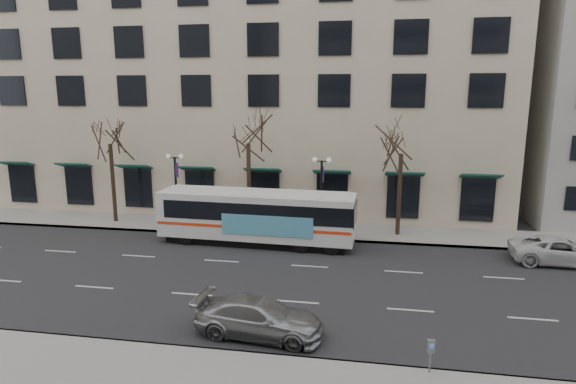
% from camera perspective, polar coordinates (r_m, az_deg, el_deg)
% --- Properties ---
extents(ground, '(160.00, 160.00, 0.00)m').
position_cam_1_polar(ground, '(25.53, -9.46, -9.81)').
color(ground, black).
rests_on(ground, ground).
extents(sidewalk_far, '(80.00, 4.00, 0.15)m').
position_cam_1_polar(sidewalk_far, '(32.85, 4.04, -4.60)').
color(sidewalk_far, gray).
rests_on(sidewalk_far, ground).
extents(building_hotel, '(40.00, 20.00, 24.00)m').
position_cam_1_polar(building_hotel, '(44.59, -3.44, 15.21)').
color(building_hotel, '#C6B097').
rests_on(building_hotel, ground).
extents(tree_far_left, '(3.60, 3.60, 8.34)m').
position_cam_1_polar(tree_far_left, '(36.09, -20.44, 6.88)').
color(tree_far_left, black).
rests_on(tree_far_left, ground).
extents(tree_far_mid, '(3.60, 3.60, 8.55)m').
position_cam_1_polar(tree_far_mid, '(32.27, -4.76, 7.45)').
color(tree_far_mid, black).
rests_on(tree_far_mid, ground).
extents(tree_far_right, '(3.60, 3.60, 8.06)m').
position_cam_1_polar(tree_far_right, '(31.37, 13.35, 6.16)').
color(tree_far_right, black).
rests_on(tree_far_right, ground).
extents(lamp_post_left, '(1.22, 0.45, 5.21)m').
position_cam_1_polar(lamp_post_left, '(33.83, -13.12, 0.60)').
color(lamp_post_left, black).
rests_on(lamp_post_left, ground).
extents(lamp_post_right, '(1.22, 0.45, 5.21)m').
position_cam_1_polar(lamp_post_right, '(31.38, 3.98, 0.02)').
color(lamp_post_right, black).
rests_on(lamp_post_right, ground).
extents(city_bus, '(12.32, 3.18, 3.31)m').
position_cam_1_polar(city_bus, '(29.92, -3.63, -2.79)').
color(city_bus, white).
rests_on(city_bus, ground).
extents(silver_car, '(5.24, 2.51, 1.47)m').
position_cam_1_polar(silver_car, '(19.35, -3.43, -14.60)').
color(silver_car, '#9C9FA3').
rests_on(silver_car, ground).
extents(white_pickup, '(5.38, 2.63, 1.47)m').
position_cam_1_polar(white_pickup, '(30.69, 29.65, -6.07)').
color(white_pickup, silver).
rests_on(white_pickup, ground).
extents(pay_station, '(0.27, 0.19, 1.17)m').
position_cam_1_polar(pay_station, '(17.37, 16.56, -17.41)').
color(pay_station, slate).
rests_on(pay_station, sidewalk_near).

